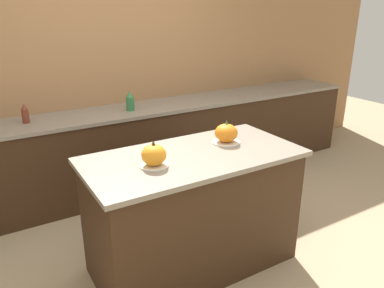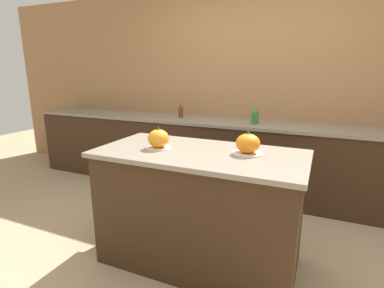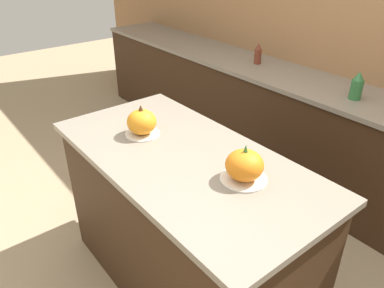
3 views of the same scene
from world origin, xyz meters
name	(u,v)px [view 2 (image 2 of 3)]	position (x,y,z in m)	size (l,w,h in m)	color
ground_plane	(199,260)	(0.00, 0.00, 0.00)	(12.00, 12.00, 0.00)	tan
wall_back	(254,90)	(0.00, 1.79, 1.25)	(8.00, 0.06, 2.50)	#9E7047
kitchen_island	(199,208)	(0.00, 0.00, 0.46)	(1.54, 0.77, 0.92)	#382314
back_counter	(245,159)	(0.00, 1.46, 0.45)	(6.00, 0.60, 0.90)	#382314
pumpkin_cake_left	(158,139)	(-0.32, -0.04, 0.99)	(0.19, 0.19, 0.18)	silver
pumpkin_cake_right	(248,144)	(0.34, 0.08, 0.99)	(0.22, 0.22, 0.18)	silver
bottle_tall	(255,116)	(0.10, 1.41, 0.99)	(0.08, 0.08, 0.19)	#2D6B38
bottle_short	(181,111)	(-0.88, 1.49, 0.98)	(0.06, 0.06, 0.18)	maroon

